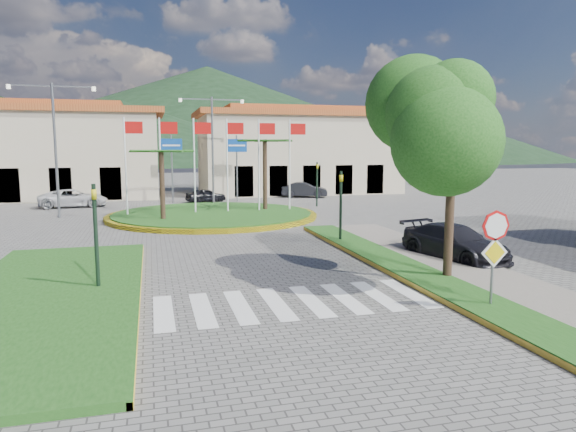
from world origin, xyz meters
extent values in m
plane|color=#615F5C|center=(0.00, 0.00, 0.00)|extent=(160.00, 160.00, 0.00)
cube|color=gray|center=(6.00, 2.00, 0.07)|extent=(4.00, 28.00, 0.15)
cube|color=#1A4814|center=(4.80, 2.00, 0.09)|extent=(1.60, 28.00, 0.18)
cube|color=#1A4814|center=(-6.50, 6.00, 0.09)|extent=(5.00, 14.00, 0.18)
cube|color=silver|center=(0.00, 4.00, 0.01)|extent=(8.00, 3.00, 0.01)
cylinder|color=yellow|center=(0.00, 22.00, 0.12)|extent=(12.70, 12.70, 0.24)
cylinder|color=#1A4814|center=(0.00, 22.00, 0.15)|extent=(12.00, 12.00, 0.30)
cylinder|color=black|center=(-3.00, 20.00, 2.02)|extent=(0.28, 0.28, 4.05)
cylinder|color=black|center=(3.50, 23.00, 2.34)|extent=(0.28, 0.28, 4.68)
cylinder|color=silver|center=(-5.00, 22.50, 3.00)|extent=(0.10, 0.10, 6.00)
cube|color=#B00C0B|center=(-4.45, 22.50, 5.40)|extent=(1.00, 0.03, 0.70)
cylinder|color=silver|center=(-3.00, 22.50, 3.00)|extent=(0.10, 0.10, 6.00)
cube|color=#B00C0B|center=(-2.45, 22.50, 5.40)|extent=(1.00, 0.03, 0.70)
cylinder|color=silver|center=(-1.00, 22.50, 3.00)|extent=(0.10, 0.10, 6.00)
cube|color=#B00C0B|center=(-0.45, 22.50, 5.40)|extent=(1.00, 0.03, 0.70)
cylinder|color=silver|center=(1.00, 22.50, 3.00)|extent=(0.10, 0.10, 6.00)
cube|color=#B00C0B|center=(1.55, 22.50, 5.40)|extent=(1.00, 0.03, 0.70)
cylinder|color=silver|center=(3.00, 22.50, 3.00)|extent=(0.10, 0.10, 6.00)
cube|color=#B00C0B|center=(3.55, 22.50, 5.40)|extent=(1.00, 0.03, 0.70)
cylinder|color=silver|center=(5.00, 22.50, 3.00)|extent=(0.10, 0.10, 6.00)
cube|color=#B00C0B|center=(5.55, 22.50, 5.40)|extent=(1.00, 0.03, 0.70)
cylinder|color=slate|center=(4.90, 2.00, 1.25)|extent=(0.07, 0.07, 2.50)
cylinder|color=red|center=(4.90, 1.95, 2.25)|extent=(0.80, 0.03, 0.80)
cube|color=yellow|center=(4.90, 1.94, 1.55)|extent=(0.78, 0.03, 0.78)
cylinder|color=black|center=(5.50, 5.00, 2.20)|extent=(0.28, 0.28, 4.40)
ellipsoid|color=#184813|center=(5.50, 5.00, 5.20)|extent=(3.60, 3.60, 3.20)
cylinder|color=black|center=(-5.20, 6.50, 1.60)|extent=(0.12, 0.12, 3.20)
imported|color=gold|center=(-5.20, 6.50, 2.60)|extent=(0.15, 0.18, 0.90)
cylinder|color=black|center=(4.50, 12.00, 1.60)|extent=(0.12, 0.12, 3.20)
imported|color=gold|center=(4.50, 12.00, 2.60)|extent=(0.15, 0.18, 0.90)
cylinder|color=black|center=(8.00, 26.00, 1.60)|extent=(0.12, 0.12, 3.20)
imported|color=gold|center=(8.00, 26.00, 2.60)|extent=(0.18, 0.15, 0.90)
cylinder|color=slate|center=(-2.00, 31.00, 2.60)|extent=(0.12, 0.12, 5.20)
cube|color=#0D3F96|center=(-2.00, 30.94, 4.40)|extent=(1.60, 0.05, 1.00)
cylinder|color=slate|center=(3.00, 31.00, 2.60)|extent=(0.12, 0.12, 5.20)
cube|color=#0D3F96|center=(3.00, 30.94, 4.40)|extent=(1.60, 0.05, 1.00)
cylinder|color=slate|center=(1.00, 30.00, 4.00)|extent=(0.16, 0.16, 8.00)
cube|color=slate|center=(-0.20, 30.00, 7.80)|extent=(2.40, 0.08, 0.08)
cube|color=slate|center=(2.20, 30.00, 7.80)|extent=(2.40, 0.08, 0.08)
cylinder|color=slate|center=(-9.00, 24.00, 4.00)|extent=(0.16, 0.16, 8.00)
cube|color=slate|center=(-10.20, 24.00, 7.80)|extent=(2.40, 0.08, 0.08)
cube|color=slate|center=(-7.80, 24.00, 7.80)|extent=(2.40, 0.08, 0.08)
cube|color=#BFB491|center=(-14.00, 38.00, 3.50)|extent=(22.00, 9.00, 7.00)
cube|color=#98431D|center=(-14.00, 38.00, 7.25)|extent=(23.32, 9.54, 0.50)
cube|color=#98431D|center=(-14.00, 38.00, 7.75)|extent=(16.50, 4.95, 0.60)
cube|color=#BFB491|center=(10.00, 38.00, 3.50)|extent=(18.00, 9.00, 7.00)
cube|color=#98431D|center=(10.00, 38.00, 7.25)|extent=(19.08, 9.54, 0.50)
cube|color=#98431D|center=(10.00, 38.00, 7.75)|extent=(13.50, 4.95, 0.60)
cone|color=black|center=(15.00, 160.00, 15.00)|extent=(180.00, 180.00, 30.00)
cone|color=black|center=(70.00, 135.00, 9.00)|extent=(120.00, 120.00, 18.00)
cone|color=black|center=(-10.00, 130.00, 8.00)|extent=(110.00, 110.00, 16.00)
imported|color=silver|center=(-9.01, 30.07, 0.65)|extent=(4.85, 2.62, 1.29)
imported|color=black|center=(0.53, 31.09, 0.53)|extent=(3.34, 2.12, 1.06)
imported|color=black|center=(9.11, 32.74, 0.64)|extent=(4.13, 2.52, 1.28)
imported|color=black|center=(7.50, 7.70, 0.66)|extent=(2.88, 4.87, 1.32)
camera|label=1|loc=(-3.60, -9.20, 4.23)|focal=32.00mm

